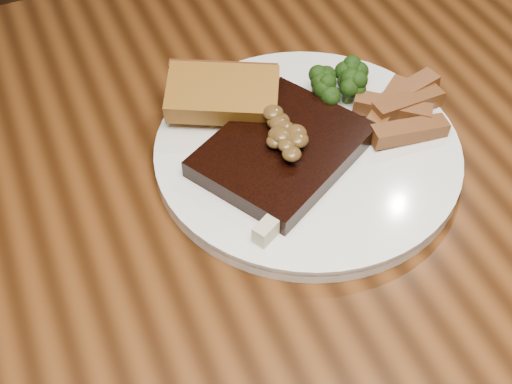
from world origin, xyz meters
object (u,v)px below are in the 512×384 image
plate (307,153)px  garlic_bread (223,109)px  chair_far (222,15)px  steak (283,151)px  dining_table (247,290)px  potato_wedges (372,106)px

plate → garlic_bread: 0.10m
chair_far → steak: bearing=69.2°
dining_table → plate: bearing=34.7°
garlic_bread → potato_wedges: (0.14, -0.05, 0.00)m
plate → steak: (-0.03, -0.00, 0.02)m
plate → dining_table: bearing=-145.3°
steak → potato_wedges: bearing=-17.7°
plate → potato_wedges: bearing=13.8°
dining_table → plate: plate is taller
garlic_bread → chair_far: bearing=96.7°
potato_wedges → plate: bearing=-166.2°
chair_far → potato_wedges: 0.67m
plate → steak: bearing=-173.1°
dining_table → plate: (0.09, 0.06, 0.10)m
plate → steak: 0.03m
chair_far → plate: chair_far is taller
steak → garlic_bread: bearing=81.9°
dining_table → steak: bearing=43.6°
steak → chair_far: bearing=45.2°
potato_wedges → steak: bearing=-168.0°
dining_table → garlic_bread: size_ratio=14.61×
plate → steak: size_ratio=1.94×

